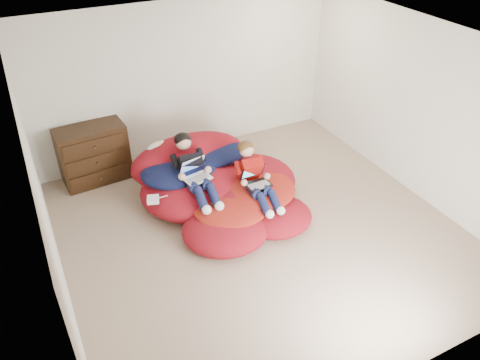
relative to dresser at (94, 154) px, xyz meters
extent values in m
cube|color=gray|center=(1.67, -2.23, -0.57)|extent=(5.10, 5.10, 0.25)
cube|color=silver|center=(1.67, 0.28, 0.80)|extent=(5.10, 0.02, 2.50)
cube|color=silver|center=(1.67, -4.74, 0.80)|extent=(5.10, 0.02, 2.50)
cube|color=silver|center=(-0.84, -2.23, 0.80)|extent=(0.02, 5.10, 2.50)
cube|color=silver|center=(4.18, -2.23, 0.80)|extent=(0.02, 5.10, 2.50)
cube|color=silver|center=(1.67, -2.23, 2.06)|extent=(5.10, 5.10, 0.02)
cube|color=black|center=(0.00, 0.01, 0.00)|extent=(1.04, 0.58, 0.90)
cube|color=black|center=(0.00, -0.25, -0.27)|extent=(0.90, 0.09, 0.22)
cylinder|color=#4C3F26|center=(0.00, -0.27, -0.27)|extent=(0.03, 0.06, 0.03)
cube|color=black|center=(0.00, -0.25, 0.00)|extent=(0.90, 0.09, 0.22)
cylinder|color=#4C3F26|center=(0.00, -0.27, 0.00)|extent=(0.03, 0.06, 0.03)
cube|color=black|center=(0.00, -0.25, 0.27)|extent=(0.90, 0.09, 0.22)
cylinder|color=#4C3F26|center=(0.00, -0.27, 0.27)|extent=(0.03, 0.06, 0.03)
ellipsoid|color=maroon|center=(1.18, -1.21, -0.23)|extent=(1.64, 1.47, 0.59)
ellipsoid|color=maroon|center=(1.99, -1.36, -0.25)|extent=(1.34, 1.30, 0.48)
ellipsoid|color=maroon|center=(1.54, -1.77, -0.27)|extent=(1.40, 1.12, 0.45)
ellipsoid|color=maroon|center=(1.21, -2.14, -0.31)|extent=(1.18, 1.08, 0.39)
ellipsoid|color=maroon|center=(1.93, -2.21, -0.32)|extent=(0.99, 0.90, 0.32)
ellipsoid|color=maroon|center=(1.26, -0.71, -0.05)|extent=(1.79, 0.79, 0.79)
ellipsoid|color=#11173E|center=(0.99, -1.04, 0.03)|extent=(1.12, 0.91, 0.28)
ellipsoid|color=#11173E|center=(1.61, -0.93, 0.07)|extent=(0.96, 0.67, 0.23)
ellipsoid|color=#AF2419|center=(1.88, -1.78, -0.11)|extent=(1.05, 1.05, 0.19)
ellipsoid|color=#AF2419|center=(1.39, -1.94, -0.15)|extent=(1.05, 0.95, 0.19)
ellipsoid|color=white|center=(0.87, -0.63, 0.17)|extent=(0.45, 0.28, 0.28)
cube|color=black|center=(1.10, -1.18, 0.19)|extent=(0.34, 0.46, 0.43)
sphere|color=tan|center=(1.10, -1.01, 0.44)|extent=(0.22, 0.22, 0.22)
ellipsoid|color=black|center=(1.10, -0.98, 0.48)|extent=(0.24, 0.23, 0.19)
cylinder|color=#141B40|center=(1.01, -1.50, 0.06)|extent=(0.17, 0.36, 0.20)
cylinder|color=#141B40|center=(1.01, -1.82, 0.03)|extent=(0.14, 0.35, 0.23)
sphere|color=white|center=(1.01, -2.00, -0.03)|extent=(0.13, 0.13, 0.13)
cylinder|color=#141B40|center=(1.19, -1.50, 0.06)|extent=(0.17, 0.36, 0.20)
cylinder|color=#141B40|center=(1.19, -1.82, 0.03)|extent=(0.14, 0.35, 0.23)
sphere|color=white|center=(1.19, -2.00, -0.03)|extent=(0.13, 0.13, 0.13)
cube|color=#A5140E|center=(1.81, -1.66, 0.15)|extent=(0.32, 0.37, 0.44)
sphere|color=tan|center=(1.81, -1.55, 0.42)|extent=(0.20, 0.20, 0.20)
ellipsoid|color=#4E3214|center=(1.81, -1.53, 0.45)|extent=(0.22, 0.21, 0.17)
cylinder|color=#141B40|center=(1.72, -1.92, 0.00)|extent=(0.17, 0.34, 0.18)
cylinder|color=#141B40|center=(1.72, -2.21, -0.03)|extent=(0.14, 0.32, 0.21)
sphere|color=white|center=(1.72, -2.38, -0.09)|extent=(0.12, 0.12, 0.12)
cylinder|color=#141B40|center=(1.89, -1.92, 0.00)|extent=(0.17, 0.34, 0.18)
cylinder|color=#141B40|center=(1.89, -2.21, -0.03)|extent=(0.14, 0.32, 0.21)
sphere|color=white|center=(1.89, -2.38, -0.09)|extent=(0.12, 0.12, 0.12)
cube|color=white|center=(1.10, -1.49, 0.13)|extent=(0.39, 0.31, 0.01)
cube|color=gray|center=(1.10, -1.50, 0.14)|extent=(0.32, 0.19, 0.00)
cube|color=white|center=(1.10, -1.32, 0.25)|extent=(0.37, 0.18, 0.23)
cube|color=blue|center=(1.10, -1.32, 0.25)|extent=(0.32, 0.14, 0.18)
cube|color=black|center=(1.81, -1.91, 0.06)|extent=(0.35, 0.25, 0.01)
cube|color=gray|center=(1.81, -1.92, 0.07)|extent=(0.29, 0.14, 0.00)
cube|color=black|center=(1.81, -1.74, 0.18)|extent=(0.34, 0.11, 0.22)
cube|color=#52A9C0|center=(1.81, -1.75, 0.18)|extent=(0.30, 0.08, 0.18)
cube|color=white|center=(0.46, -1.48, -0.03)|extent=(0.20, 0.20, 0.06)
camera|label=1|loc=(-0.74, -6.44, 3.65)|focal=35.00mm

